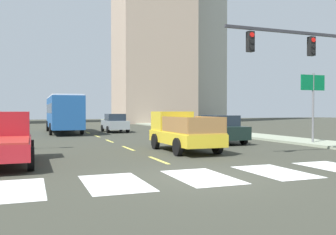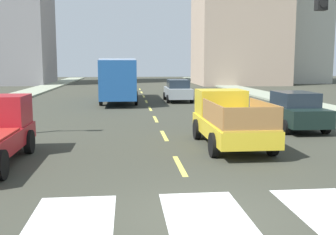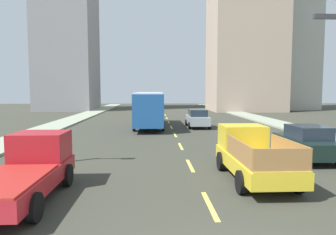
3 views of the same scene
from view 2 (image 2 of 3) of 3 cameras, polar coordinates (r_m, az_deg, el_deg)
The scene contains 17 objects.
ground_plane at distance 8.32m, azimuth 5.41°, elevation -13.71°, with size 160.00×160.00×0.00m, color #35362C.
sidewalk_right at distance 28.75m, azimuth 20.51°, elevation 1.35°, with size 2.88×110.00×0.15m, color gray.
crosswalk_stripe_2 at distance 8.24m, azimuth -13.55°, elevation -14.07°, with size 1.66×2.88×0.01m, color silver.
crosswalk_stripe_3 at distance 8.32m, azimuth 5.41°, elevation -13.68°, with size 1.66×2.88×0.01m, color silver.
crosswalk_stripe_4 at distance 9.19m, azimuth 22.23°, elevation -12.13°, with size 1.66×2.88×0.01m, color silver.
lane_dash_0 at distance 12.08m, azimuth 1.68°, elevation -6.80°, with size 0.16×2.40×0.01m, color #D2C84E.
lane_dash_1 at distance 16.93m, azimuth -0.55°, elevation -2.57°, with size 0.16×2.40×0.01m, color #D2C84E.
lane_dash_2 at distance 21.85m, azimuth -1.77°, elevation -0.23°, with size 0.16×2.40×0.01m, color #D2C84E.
lane_dash_3 at distance 26.80m, azimuth -2.54°, elevation 1.25°, with size 0.16×2.40×0.01m, color #D2C84E.
lane_dash_4 at distance 31.77m, azimuth -3.08°, elevation 2.27°, with size 0.16×2.40×0.01m, color #D2C84E.
lane_dash_5 at distance 36.74m, azimuth -3.46°, elevation 3.01°, with size 0.16×2.40×0.01m, color #D2C84E.
lane_dash_6 at distance 41.73m, azimuth -3.76°, elevation 3.57°, with size 0.16×2.40×0.01m, color #D2C84E.
lane_dash_7 at distance 46.71m, azimuth -3.99°, elevation 4.02°, with size 0.16×2.40×0.01m, color #D2C84E.
pickup_stakebed at distance 15.20m, azimuth 8.49°, elevation -0.28°, with size 2.18×5.20×1.96m.
city_bus at distance 31.95m, azimuth -6.94°, elevation 5.76°, with size 2.72×10.80×3.32m.
sedan_mid at distance 31.77m, azimuth 1.39°, elevation 3.83°, with size 2.02×4.40×1.72m.
sedan_far at distance 19.36m, azimuth 17.28°, elevation 0.94°, with size 2.02×4.40×1.72m.
Camera 2 is at (-1.55, -7.59, 3.04)m, focal length 43.17 mm.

